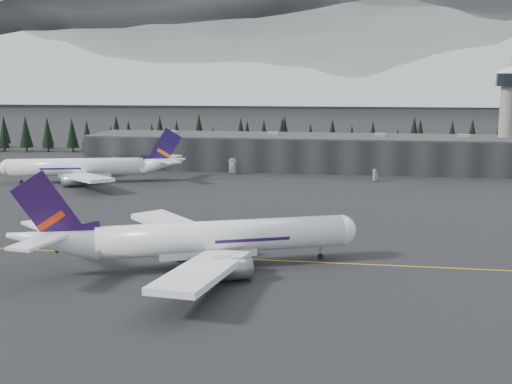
% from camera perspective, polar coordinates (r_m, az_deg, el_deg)
% --- Properties ---
extents(ground, '(1400.00, 1400.00, 0.00)m').
position_cam_1_polar(ground, '(123.49, -1.46, -5.71)').
color(ground, black).
rests_on(ground, ground).
extents(taxiline, '(400.00, 0.40, 0.02)m').
position_cam_1_polar(taxiline, '(121.60, -1.63, -5.95)').
color(taxiline, gold).
rests_on(taxiline, ground).
extents(terminal, '(160.00, 30.00, 12.60)m').
position_cam_1_polar(terminal, '(244.38, 3.87, 3.59)').
color(terminal, black).
rests_on(terminal, ground).
extents(control_tower, '(10.00, 10.00, 37.70)m').
position_cam_1_polar(control_tower, '(250.84, 21.44, 7.01)').
color(control_tower, gray).
rests_on(control_tower, ground).
extents(treeline, '(360.00, 20.00, 15.00)m').
position_cam_1_polar(treeline, '(280.94, 4.55, 4.65)').
color(treeline, black).
rests_on(treeline, ground).
extents(mountain_ridge, '(4400.00, 900.00, 420.00)m').
position_cam_1_polar(mountain_ridge, '(1117.62, 7.97, 8.16)').
color(mountain_ridge, white).
rests_on(mountain_ridge, ground).
extents(jet_main, '(60.49, 53.92, 18.47)m').
position_cam_1_polar(jet_main, '(115.57, -5.65, -4.18)').
color(jet_main, white).
rests_on(jet_main, ground).
extents(jet_parked, '(59.24, 53.91, 17.77)m').
position_cam_1_polar(jet_parked, '(217.49, -14.27, 2.17)').
color(jet_parked, white).
rests_on(jet_parked, ground).
extents(gse_vehicle_a, '(3.22, 5.90, 1.57)m').
position_cam_1_polar(gse_vehicle_a, '(230.24, -2.08, 1.82)').
color(gse_vehicle_a, silver).
rests_on(gse_vehicle_a, ground).
extents(gse_vehicle_b, '(4.54, 3.18, 1.43)m').
position_cam_1_polar(gse_vehicle_b, '(216.51, 10.55, 1.12)').
color(gse_vehicle_b, silver).
rests_on(gse_vehicle_b, ground).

